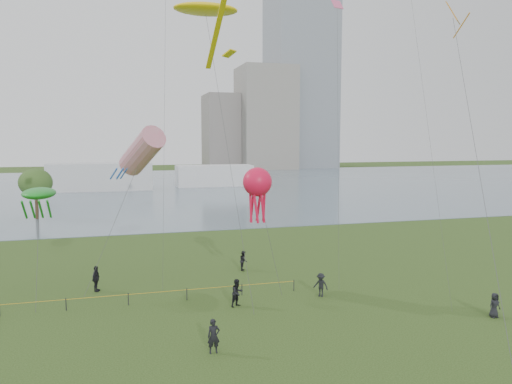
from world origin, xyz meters
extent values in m
cube|color=slate|center=(0.00, 100.00, 0.02)|extent=(400.00, 120.00, 0.08)
cube|color=slate|center=(62.00, 168.00, 60.00)|extent=(24.00, 24.00, 120.00)
cube|color=gray|center=(46.00, 162.00, 19.00)|extent=(20.00, 20.00, 38.00)
cube|color=slate|center=(32.00, 168.00, 14.00)|extent=(16.00, 18.00, 28.00)
cube|color=silver|center=(-12.00, 95.00, 3.00)|extent=(22.00, 8.00, 6.00)
cube|color=silver|center=(14.00, 98.00, 2.50)|extent=(18.00, 7.00, 5.00)
cylinder|color=#362618|center=(-19.49, 55.49, 1.61)|extent=(0.44, 0.44, 3.22)
ellipsoid|color=#3D5E25|center=(-19.49, 55.49, 5.22)|extent=(4.58, 4.58, 3.86)
cylinder|color=black|center=(-15.88, 14.26, 0.42)|extent=(0.07, 0.07, 0.85)
cylinder|color=black|center=(-11.88, 14.26, 0.42)|extent=(0.07, 0.07, 0.85)
cylinder|color=black|center=(-7.88, 14.26, 0.42)|extent=(0.07, 0.07, 0.85)
cylinder|color=black|center=(-3.88, 14.26, 0.42)|extent=(0.07, 0.07, 0.85)
cylinder|color=black|center=(0.12, 14.26, 0.42)|extent=(0.07, 0.07, 0.85)
cylinder|color=black|center=(4.12, 14.26, 0.42)|extent=(0.07, 0.07, 0.85)
cylinder|color=gold|center=(-7.88, 14.26, 0.75)|extent=(24.00, 0.03, 0.03)
imported|color=black|center=(-0.76, 12.01, 0.95)|extent=(1.15, 1.06, 1.89)
imported|color=black|center=(5.53, 12.48, 0.86)|extent=(1.23, 1.24, 1.72)
imported|color=black|center=(-10.11, 18.08, 0.97)|extent=(0.84, 1.22, 1.93)
imported|color=black|center=(14.53, 5.61, 0.79)|extent=(0.81, 0.57, 1.59)
imported|color=black|center=(-3.68, 5.15, 0.92)|extent=(0.68, 0.45, 1.84)
imported|color=black|center=(1.94, 20.98, 0.85)|extent=(0.86, 0.98, 1.70)
cylinder|color=#3F3F42|center=(-0.86, 14.15, 10.47)|extent=(1.61, 7.93, 20.94)
ellipsoid|color=yellow|center=(-1.65, 18.10, 20.94)|extent=(4.87, 3.04, 0.76)
cube|color=yellow|center=(-1.65, 13.90, 18.54)|extent=(0.36, 6.98, 4.09)
cube|color=yellow|center=(-1.65, 10.10, 16.44)|extent=(0.95, 0.95, 0.42)
cylinder|color=#3F3F42|center=(-8.71, 18.05, 5.19)|extent=(4.46, 2.17, 10.38)
cylinder|color=#C1173F|center=(-6.50, 19.12, 10.37)|extent=(3.79, 5.21, 3.91)
cylinder|color=blue|center=(-7.90, 17.92, 8.77)|extent=(0.60, 1.13, 0.88)
cylinder|color=blue|center=(-8.17, 18.31, 8.77)|extent=(0.60, 1.13, 0.88)
cylinder|color=blue|center=(-8.62, 18.16, 8.77)|extent=(0.60, 1.13, 0.88)
cylinder|color=blue|center=(-8.62, 17.69, 8.77)|extent=(0.60, 1.13, 0.88)
cylinder|color=blue|center=(-8.17, 17.54, 8.77)|extent=(0.60, 1.13, 0.88)
cylinder|color=#3F3F42|center=(-13.90, 17.16, 3.64)|extent=(0.27, 5.58, 7.30)
ellipsoid|color=#18861F|center=(-14.02, 19.94, 7.28)|extent=(2.38, 4.28, 0.83)
cylinder|color=#18861F|center=(-14.82, 18.34, 6.28)|extent=(0.16, 1.79, 1.54)
cylinder|color=#18861F|center=(-14.27, 18.34, 6.28)|extent=(0.16, 1.79, 1.54)
cylinder|color=#18861F|center=(-13.72, 18.34, 6.28)|extent=(0.16, 1.79, 1.54)
cylinder|color=#18861F|center=(-13.17, 18.34, 6.28)|extent=(0.16, 1.79, 1.54)
cylinder|color=#3F3F42|center=(2.06, 13.72, 4.13)|extent=(1.69, 0.75, 8.27)
sphere|color=red|center=(1.23, 14.08, 8.27)|extent=(2.08, 2.08, 2.08)
cylinder|color=red|center=(1.73, 14.08, 6.67)|extent=(0.18, 0.54, 2.60)
cylinder|color=red|center=(1.48, 14.51, 6.67)|extent=(0.49, 0.36, 2.61)
cylinder|color=red|center=(0.98, 14.51, 6.67)|extent=(0.49, 0.36, 2.61)
cylinder|color=red|center=(0.73, 14.08, 6.67)|extent=(0.18, 0.54, 2.60)
cylinder|color=red|center=(0.98, 13.65, 6.67)|extent=(0.49, 0.36, 2.61)
cylinder|color=red|center=(1.48, 13.65, 6.67)|extent=(0.49, 0.36, 2.61)
cylinder|color=#3F3F42|center=(10.07, 2.24, 9.85)|extent=(7.23, 15.07, 19.72)
cube|color=orange|center=(13.67, 9.77, 19.70)|extent=(1.63, 1.63, 1.33)
cylinder|color=orange|center=(13.67, 8.87, 18.70)|extent=(0.08, 1.58, 1.35)
cube|color=#E5598C|center=(8.96, 17.98, 22.01)|extent=(0.93, 0.60, 0.76)
camera|label=1|loc=(-8.32, -19.93, 11.32)|focal=35.00mm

